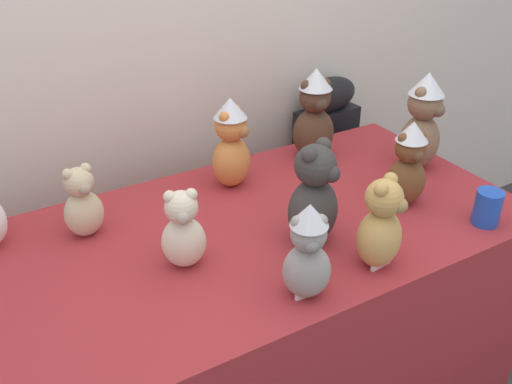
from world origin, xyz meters
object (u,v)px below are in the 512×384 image
Objects in this scene: display_table at (256,324)px; teddy_bear_cream at (183,231)px; teddy_bear_sand at (83,204)px; teddy_bear_mocha at (422,123)px; teddy_bear_cocoa at (314,115)px; teddy_bear_ginger at (231,144)px; teddy_bear_honey at (381,225)px; teddy_bear_charcoal at (314,197)px; teddy_bear_ash at (308,253)px; instrument_case at (323,180)px; party_cup_blue at (488,208)px; teddy_bear_chestnut at (408,165)px.

display_table is 0.57m from teddy_bear_cream.
teddy_bear_mocha reaches higher than teddy_bear_sand.
teddy_bear_cocoa is 0.36m from teddy_bear_ginger.
teddy_bear_ginger is (-0.13, 0.59, 0.03)m from teddy_bear_honey.
teddy_bear_charcoal is 0.25m from teddy_bear_ash.
instrument_case is 3.11× the size of teddy_bear_ginger.
teddy_bear_mocha is at bearing -31.12° from teddy_bear_cocoa.
instrument_case is 1.09m from teddy_bear_honey.
teddy_bear_cocoa is at bearing -140.29° from instrument_case.
teddy_bear_mocha is 0.41m from party_cup_blue.
teddy_bear_cocoa is at bearing -4.80° from teddy_bear_sand.
teddy_bear_cocoa reaches higher than display_table.
instrument_case is at bearing 76.13° from teddy_bear_mocha.
teddy_bear_cocoa is at bearing 77.54° from teddy_bear_ash.
teddy_bear_sand is 1.16m from teddy_bear_mocha.
display_table is at bearing 103.14° from teddy_bear_charcoal.
teddy_bear_ginger reaches higher than teddy_bear_ash.
teddy_bear_ginger reaches higher than party_cup_blue.
teddy_bear_cocoa reaches higher than party_cup_blue.
teddy_bear_charcoal is at bearing -53.29° from display_table.
teddy_bear_chestnut is 0.27m from party_cup_blue.
teddy_bear_sand reaches higher than display_table.
teddy_bear_cocoa reaches higher than teddy_bear_cream.
instrument_case reaches higher than display_table.
teddy_bear_honey is 0.94× the size of teddy_bear_chestnut.
teddy_bear_chestnut is at bearing -111.54° from instrument_case.
display_table is 15.17× the size of party_cup_blue.
teddy_bear_cream is at bearing -166.03° from display_table.
teddy_bear_cocoa is 1.45× the size of teddy_bear_cream.
teddy_bear_chestnut is at bearing -73.91° from teddy_bear_ginger.
teddy_bear_cream is at bearing -66.67° from teddy_bear_sand.
teddy_bear_mocha is at bearing 77.34° from party_cup_blue.
party_cup_blue is at bearing -47.41° from teddy_bear_chestnut.
teddy_bear_sand is 0.64× the size of teddy_bear_mocha.
teddy_bear_ash reaches higher than teddy_bear_honey.
teddy_bear_honey reaches higher than teddy_bear_cream.
teddy_bear_charcoal reaches higher than teddy_bear_chestnut.
display_table is 4.92× the size of teddy_bear_cocoa.
teddy_bear_cocoa is (-0.26, -0.26, 0.46)m from instrument_case.
teddy_bear_cream is 0.82× the size of teddy_bear_chestnut.
teddy_bear_chestnut reaches higher than teddy_bear_honey.
teddy_bear_charcoal reaches higher than party_cup_blue.
teddy_bear_honey reaches higher than party_cup_blue.
display_table is 6.24× the size of teddy_bear_ash.
teddy_bear_ginger is 0.46m from teddy_bear_cream.
teddy_bear_cocoa reaches higher than teddy_bear_chestnut.
teddy_bear_ginger reaches higher than teddy_bear_sand.
teddy_bear_cream is at bearing 123.67° from teddy_bear_honey.
display_table is 1.71× the size of instrument_case.
teddy_bear_charcoal reaches higher than teddy_bear_honey.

